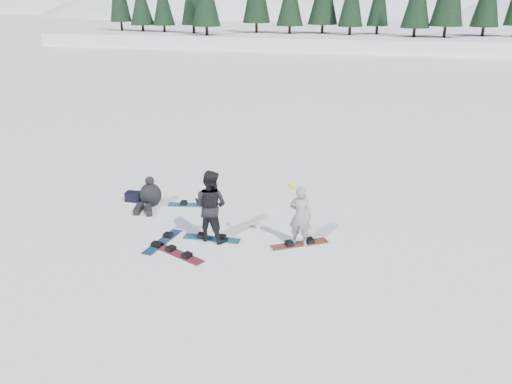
{
  "coord_description": "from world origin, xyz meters",
  "views": [
    {
      "loc": [
        0.33,
        -10.82,
        5.83
      ],
      "look_at": [
        -2.85,
        0.92,
        1.1
      ],
      "focal_mm": 35.0,
      "sensor_mm": 36.0,
      "label": 1
    }
  ],
  "objects_px": {
    "snowboarder_woman": "(300,216)",
    "snowboard_loose_c": "(193,205)",
    "snowboard_loose_b": "(179,254)",
    "snowboard_loose_a": "(162,242)",
    "seated_rider": "(150,195)",
    "gear_bag": "(133,197)",
    "snowboarder_man": "(210,206)"
  },
  "relations": [
    {
      "from": "snowboarder_man",
      "to": "snowboard_loose_b",
      "type": "relative_size",
      "value": 1.25
    },
    {
      "from": "snowboard_loose_b",
      "to": "snowboarder_woman",
      "type": "bearing_deg",
      "value": 48.11
    },
    {
      "from": "snowboarder_man",
      "to": "seated_rider",
      "type": "bearing_deg",
      "value": -21.55
    },
    {
      "from": "seated_rider",
      "to": "snowboard_loose_b",
      "type": "bearing_deg",
      "value": -73.3
    },
    {
      "from": "snowboard_loose_a",
      "to": "snowboard_loose_c",
      "type": "distance_m",
      "value": 2.49
    },
    {
      "from": "snowboarder_woman",
      "to": "snowboarder_man",
      "type": "bearing_deg",
      "value": 14.31
    },
    {
      "from": "seated_rider",
      "to": "snowboard_loose_b",
      "type": "distance_m",
      "value": 3.3
    },
    {
      "from": "snowboarder_man",
      "to": "gear_bag",
      "type": "bearing_deg",
      "value": -19.21
    },
    {
      "from": "gear_bag",
      "to": "snowboard_loose_b",
      "type": "distance_m",
      "value": 3.94
    },
    {
      "from": "snowboard_loose_b",
      "to": "snowboard_loose_c",
      "type": "xyz_separation_m",
      "value": [
        -0.83,
        2.99,
        0.0
      ]
    },
    {
      "from": "snowboard_loose_a",
      "to": "snowboard_loose_b",
      "type": "xyz_separation_m",
      "value": [
        0.67,
        -0.51,
        0.0
      ]
    },
    {
      "from": "snowboard_loose_c",
      "to": "snowboarder_woman",
      "type": "bearing_deg",
      "value": -37.1
    },
    {
      "from": "gear_bag",
      "to": "snowboard_loose_c",
      "type": "xyz_separation_m",
      "value": [
        1.9,
        0.15,
        -0.14
      ]
    },
    {
      "from": "snowboarder_man",
      "to": "snowboard_loose_a",
      "type": "distance_m",
      "value": 1.56
    },
    {
      "from": "snowboarder_woman",
      "to": "snowboarder_man",
      "type": "height_order",
      "value": "snowboarder_man"
    },
    {
      "from": "gear_bag",
      "to": "snowboard_loose_a",
      "type": "xyz_separation_m",
      "value": [
        2.05,
        -2.33,
        -0.14
      ]
    },
    {
      "from": "snowboard_loose_b",
      "to": "snowboard_loose_c",
      "type": "distance_m",
      "value": 3.1
    },
    {
      "from": "seated_rider",
      "to": "snowboard_loose_b",
      "type": "height_order",
      "value": "seated_rider"
    },
    {
      "from": "snowboarder_man",
      "to": "snowboard_loose_b",
      "type": "xyz_separation_m",
      "value": [
        -0.48,
        -1.0,
        -0.93
      ]
    },
    {
      "from": "snowboarder_man",
      "to": "seated_rider",
      "type": "height_order",
      "value": "snowboarder_man"
    },
    {
      "from": "snowboarder_man",
      "to": "gear_bag",
      "type": "height_order",
      "value": "snowboarder_man"
    },
    {
      "from": "snowboard_loose_b",
      "to": "snowboard_loose_a",
      "type": "bearing_deg",
      "value": 165.8
    },
    {
      "from": "snowboard_loose_a",
      "to": "gear_bag",
      "type": "bearing_deg",
      "value": 48.91
    },
    {
      "from": "seated_rider",
      "to": "snowboarder_man",
      "type": "bearing_deg",
      "value": -53.56
    },
    {
      "from": "snowboarder_woman",
      "to": "snowboard_loose_c",
      "type": "xyz_separation_m",
      "value": [
        -3.57,
        1.7,
        -0.79
      ]
    },
    {
      "from": "snowboarder_man",
      "to": "snowboard_loose_c",
      "type": "relative_size",
      "value": 1.25
    },
    {
      "from": "seated_rider",
      "to": "gear_bag",
      "type": "distance_m",
      "value": 0.78
    },
    {
      "from": "gear_bag",
      "to": "snowboard_loose_b",
      "type": "bearing_deg",
      "value": -46.14
    },
    {
      "from": "snowboard_loose_c",
      "to": "snowboard_loose_a",
      "type": "bearing_deg",
      "value": -98.07
    },
    {
      "from": "seated_rider",
      "to": "gear_bag",
      "type": "height_order",
      "value": "seated_rider"
    },
    {
      "from": "snowboarder_woman",
      "to": "snowboard_loose_b",
      "type": "bearing_deg",
      "value": 32.28
    },
    {
      "from": "snowboarder_woman",
      "to": "snowboarder_man",
      "type": "relative_size",
      "value": 0.92
    }
  ]
}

